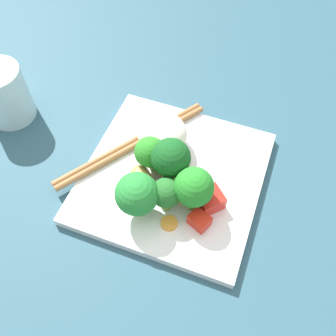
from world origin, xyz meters
TOP-DOWN VIEW (x-y plane):
  - ground_plane at (0.00, 0.00)cm, footprint 110.00×110.00cm
  - square_plate at (0.00, 0.00)cm, footprint 24.18×24.18cm
  - rice_mound at (-2.88, 4.21)cm, footprint 9.88×9.90cm
  - broccoli_floret_0 at (3.75, -3.66)cm, footprint 4.92×4.92cm
  - broccoli_floret_1 at (-0.09, -0.93)cm, footprint 4.99×4.99cm
  - broccoli_floret_2 at (0.73, -4.91)cm, footprint 3.75×3.75cm
  - broccoli_floret_3 at (-2.41, -6.48)cm, footprint 5.29×5.29cm
  - broccoli_floret_4 at (-3.11, -0.23)cm, footprint 4.06×4.06cm
  - carrot_slice_0 at (-2.13, -4.04)cm, footprint 3.39×3.39cm
  - carrot_slice_1 at (2.20, -2.47)cm, footprint 3.06×3.06cm
  - carrot_slice_2 at (1.81, -7.10)cm, footprint 2.83×2.83cm
  - carrot_slice_3 at (3.66, -0.16)cm, footprint 3.14×3.14cm
  - pepper_chunk_0 at (5.32, -5.89)cm, footprint 3.08×2.85cm
  - pepper_chunk_1 at (5.82, -2.85)cm, footprint 4.25×4.24cm
  - pepper_chunk_4 at (-1.21, 1.05)cm, footprint 3.89×3.86cm
  - chicken_piece_1 at (-3.61, -2.56)cm, footprint 4.24×4.38cm
  - chopstick_pair at (-6.92, 2.78)cm, footprint 15.70×20.49cm
  - drinking_glass at (-27.14, 3.76)cm, footprint 7.08×7.08cm

SIDE VIEW (x-z plane):
  - ground_plane at x=0.00cm, z-range -2.00..0.00cm
  - square_plate at x=0.00cm, z-range 0.00..1.37cm
  - carrot_slice_2 at x=1.81cm, z-range 1.37..1.83cm
  - carrot_slice_0 at x=-2.13cm, z-range 1.37..1.88cm
  - carrot_slice_3 at x=3.66cm, z-range 1.37..1.95cm
  - carrot_slice_1 at x=2.20cm, z-range 1.37..2.02cm
  - chopstick_pair at x=-6.92cm, z-range 1.37..2.23cm
  - pepper_chunk_0 at x=5.32cm, z-range 1.37..3.16cm
  - pepper_chunk_4 at x=-1.21cm, z-range 1.37..3.55cm
  - pepper_chunk_1 at x=5.82cm, z-range 1.37..3.57cm
  - chicken_piece_1 at x=-3.61cm, z-range 1.37..4.08cm
  - rice_mound at x=-2.88cm, z-range 1.37..6.63cm
  - drinking_glass at x=-27.14cm, z-range 0.00..8.60cm
  - broccoli_floret_2 at x=0.73cm, z-range 2.01..7.49cm
  - broccoli_floret_4 at x=-3.11cm, z-range 2.14..7.97cm
  - broccoli_floret_3 at x=-2.41cm, z-range 1.87..8.80cm
  - broccoli_floret_0 at x=3.75cm, z-range 2.18..9.11cm
  - broccoli_floret_1 at x=-0.09cm, z-range 2.54..10.16cm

